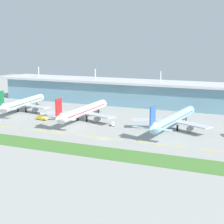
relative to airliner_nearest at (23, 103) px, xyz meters
name	(u,v)px	position (x,y,z in m)	size (l,w,h in m)	color
ground_plane	(103,139)	(87.23, -46.33, -6.45)	(600.00, 600.00, 0.00)	#9E9E99
terminal_building	(162,94)	(87.23, 62.12, 3.58)	(288.00, 34.00, 28.66)	#6693A8
airliner_nearest	(23,103)	(0.00, 0.00, 0.00)	(48.35, 64.66, 18.90)	silver
airliner_near_middle	(83,111)	(55.48, -9.37, 0.01)	(48.78, 71.15, 18.90)	white
airliner_far_middle	(173,119)	(115.73, -10.35, 0.01)	(48.65, 72.22, 18.90)	#9ED1EA
taxiway_stripe_west	(0,126)	(16.23, -44.08, -6.43)	(28.00, 0.70, 0.04)	yellow
taxiway_stripe_mid_west	(47,131)	(50.23, -44.08, -6.43)	(28.00, 0.70, 0.04)	yellow
taxiway_stripe_centre	(99,137)	(84.23, -44.08, -6.43)	(28.00, 0.70, 0.04)	yellow
taxiway_stripe_mid_east	(160,144)	(118.23, -44.08, -6.43)	(28.00, 0.70, 0.04)	yellow
grass_verge	(83,150)	(87.23, -68.57, -6.40)	(300.00, 18.00, 0.10)	#477A33
fuel_truck	(42,117)	(30.01, -18.59, -4.19)	(7.42, 3.28, 4.95)	gold
baggage_cart	(113,124)	(79.65, -15.37, -5.19)	(3.11, 4.01, 2.48)	silver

